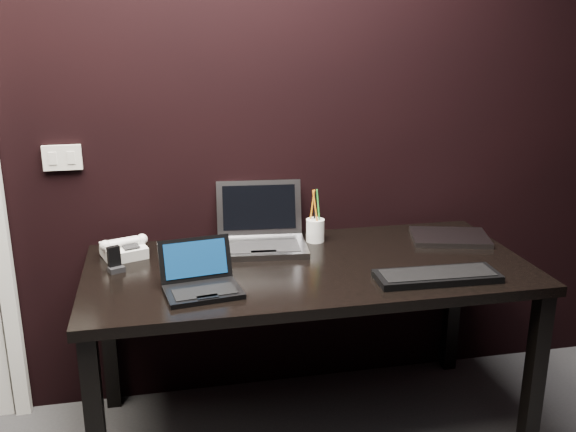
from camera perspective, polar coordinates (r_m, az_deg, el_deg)
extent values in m
plane|color=black|center=(2.69, -6.42, 9.54)|extent=(4.00, 0.00, 4.00)
cube|color=silver|center=(2.72, -19.43, 4.92)|extent=(0.15, 0.02, 0.10)
cube|color=silver|center=(2.71, -20.19, 4.82)|extent=(0.03, 0.01, 0.05)
cube|color=silver|center=(2.70, -18.72, 4.93)|extent=(0.03, 0.01, 0.05)
cube|color=black|center=(2.50, 1.81, -4.73)|extent=(1.70, 0.80, 0.04)
cube|color=black|center=(2.32, -16.70, -17.79)|extent=(0.06, 0.06, 0.70)
cube|color=black|center=(2.67, 21.06, -13.27)|extent=(0.06, 0.06, 0.70)
cube|color=black|center=(2.92, -15.66, -10.00)|extent=(0.06, 0.06, 0.70)
cube|color=black|center=(3.21, 14.41, -7.38)|extent=(0.06, 0.06, 0.70)
cube|color=black|center=(2.24, -7.55, -6.71)|extent=(0.28, 0.21, 0.02)
cube|color=black|center=(2.22, -7.43, -6.68)|extent=(0.22, 0.13, 0.00)
cube|color=black|center=(2.17, -7.16, -7.15)|extent=(0.08, 0.04, 0.00)
cube|color=black|center=(2.31, -8.24, -3.78)|extent=(0.26, 0.09, 0.15)
cube|color=#092344|center=(2.31, -8.21, -3.79)|extent=(0.22, 0.07, 0.12)
cube|color=gray|center=(2.64, -2.31, -2.78)|extent=(0.38, 0.29, 0.03)
cube|color=black|center=(2.60, -2.27, -2.72)|extent=(0.31, 0.17, 0.00)
cube|color=#98979C|center=(2.54, -2.15, -3.24)|extent=(0.10, 0.05, 0.00)
cube|color=gray|center=(2.75, -2.58, 0.78)|extent=(0.37, 0.10, 0.23)
cube|color=black|center=(2.74, -2.58, 0.78)|extent=(0.31, 0.08, 0.18)
cube|color=black|center=(2.40, 13.11, -5.25)|extent=(0.46, 0.17, 0.03)
cube|color=black|center=(2.40, 13.13, -4.93)|extent=(0.41, 0.14, 0.00)
cube|color=gray|center=(2.84, 14.18, -1.85)|extent=(0.37, 0.31, 0.02)
cube|color=silver|center=(2.63, -14.37, -3.04)|extent=(0.20, 0.19, 0.07)
cylinder|color=white|center=(2.61, -14.38, -2.29)|extent=(0.15, 0.08, 0.03)
sphere|color=silver|center=(2.59, -15.94, -2.56)|extent=(0.06, 0.06, 0.04)
sphere|color=white|center=(2.63, -12.84, -2.02)|extent=(0.06, 0.06, 0.04)
cube|color=black|center=(2.59, -13.78, -2.65)|extent=(0.07, 0.06, 0.01)
cube|color=black|center=(2.49, -15.20, -3.68)|extent=(0.05, 0.04, 0.10)
cube|color=black|center=(2.49, -15.01, -4.61)|extent=(0.07, 0.06, 0.02)
cylinder|color=white|center=(2.73, 2.44, -1.28)|extent=(0.09, 0.09, 0.10)
cylinder|color=orange|center=(2.70, 2.17, 0.89)|extent=(0.02, 0.03, 0.15)
cylinder|color=green|center=(2.70, 2.70, 0.86)|extent=(0.02, 0.02, 0.15)
cylinder|color=black|center=(2.71, 2.44, 0.94)|extent=(0.01, 0.01, 0.15)
cylinder|color=orange|center=(2.69, 2.43, 0.81)|extent=(0.02, 0.03, 0.14)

